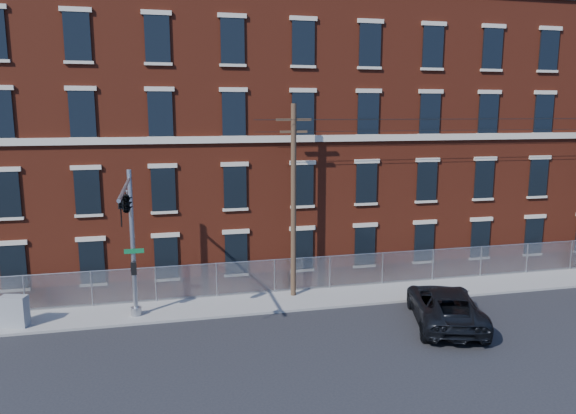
{
  "coord_description": "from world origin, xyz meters",
  "views": [
    {
      "loc": [
        -4.48,
        -20.92,
        9.74
      ],
      "look_at": [
        1.34,
        4.0,
        5.17
      ],
      "focal_mm": 33.56,
      "sensor_mm": 36.0,
      "label": 1
    }
  ],
  "objects_px": {
    "pickup_truck": "(445,306)",
    "traffic_signal_mast": "(128,216)",
    "utility_cabinet": "(15,311)",
    "utility_pole_near": "(293,198)"
  },
  "relations": [
    {
      "from": "pickup_truck",
      "to": "utility_cabinet",
      "type": "relative_size",
      "value": 4.35
    },
    {
      "from": "utility_cabinet",
      "to": "utility_pole_near",
      "type": "bearing_deg",
      "value": 21.19
    },
    {
      "from": "pickup_truck",
      "to": "utility_cabinet",
      "type": "height_order",
      "value": "pickup_truck"
    },
    {
      "from": "utility_pole_near",
      "to": "pickup_truck",
      "type": "relative_size",
      "value": 1.61
    },
    {
      "from": "pickup_truck",
      "to": "traffic_signal_mast",
      "type": "bearing_deg",
      "value": 10.76
    },
    {
      "from": "traffic_signal_mast",
      "to": "utility_pole_near",
      "type": "relative_size",
      "value": 0.7
    },
    {
      "from": "utility_pole_near",
      "to": "pickup_truck",
      "type": "xyz_separation_m",
      "value": [
        6.0,
        -5.09,
        -4.47
      ]
    },
    {
      "from": "traffic_signal_mast",
      "to": "utility_cabinet",
      "type": "relative_size",
      "value": 4.89
    },
    {
      "from": "traffic_signal_mast",
      "to": "pickup_truck",
      "type": "bearing_deg",
      "value": -6.8
    },
    {
      "from": "traffic_signal_mast",
      "to": "utility_pole_near",
      "type": "height_order",
      "value": "utility_pole_near"
    }
  ]
}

